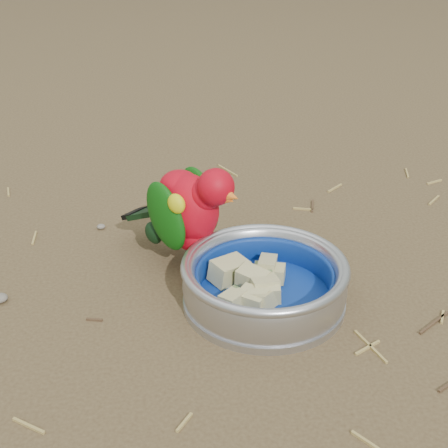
{
  "coord_description": "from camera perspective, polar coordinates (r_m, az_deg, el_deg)",
  "views": [
    {
      "loc": [
        -0.09,
        -0.67,
        0.47
      ],
      "look_at": [
        -0.0,
        0.06,
        0.08
      ],
      "focal_mm": 50.0,
      "sensor_mm": 36.0,
      "label": 1
    }
  ],
  "objects": [
    {
      "name": "bowl_wall",
      "position": [
        0.79,
        3.73,
        -4.98
      ],
      "size": [
        0.21,
        0.21,
        0.04
      ],
      "primitive_type": null,
      "color": "#B2B2BA",
      "rests_on": "food_bowl"
    },
    {
      "name": "fruit_wedges",
      "position": [
        0.79,
        3.72,
        -5.41
      ],
      "size": [
        0.12,
        0.12,
        0.03
      ],
      "primitive_type": null,
      "color": "tan",
      "rests_on": "food_bowl"
    },
    {
      "name": "food_bowl",
      "position": [
        0.8,
        3.66,
        -6.77
      ],
      "size": [
        0.21,
        0.21,
        0.02
      ],
      "primitive_type": "cylinder",
      "color": "#B2B2BA",
      "rests_on": "ground"
    },
    {
      "name": "ground_debris",
      "position": [
        0.82,
        3.82,
        -6.34
      ],
      "size": [
        0.9,
        0.8,
        0.01
      ],
      "primitive_type": null,
      "color": "#A68C4B",
      "rests_on": "ground"
    },
    {
      "name": "lory_parrot",
      "position": [
        0.85,
        -3.12,
        0.65
      ],
      "size": [
        0.19,
        0.2,
        0.15
      ],
      "primitive_type": null,
      "rotation": [
        0.0,
        0.0,
        -2.39
      ],
      "color": "#B30615",
      "rests_on": "ground"
    },
    {
      "name": "ground",
      "position": [
        0.82,
        0.72,
        -6.78
      ],
      "size": [
        60.0,
        60.0,
        0.0
      ],
      "primitive_type": "plane",
      "color": "brown"
    }
  ]
}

